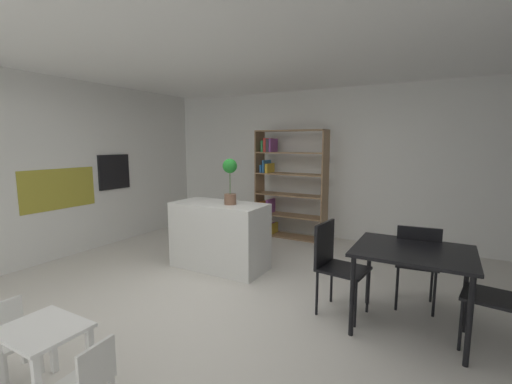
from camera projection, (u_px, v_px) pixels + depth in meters
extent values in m
plane|color=beige|center=(215.00, 299.00, 3.82)|extent=(9.75, 9.75, 0.00)
cube|color=white|center=(211.00, 44.00, 3.44)|extent=(7.09, 6.38, 0.06)
cube|color=white|center=(315.00, 164.00, 6.36)|extent=(7.09, 0.06, 2.69)
cube|color=silver|center=(44.00, 169.00, 5.17)|extent=(0.62, 5.76, 2.69)
cube|color=#9E932D|center=(59.00, 189.00, 5.08)|extent=(0.01, 1.13, 0.60)
cube|color=black|center=(114.00, 172.00, 5.88)|extent=(0.04, 0.60, 0.59)
cylinder|color=#B7BABC|center=(112.00, 158.00, 5.86)|extent=(0.02, 0.48, 0.02)
cube|color=silver|center=(220.00, 236.00, 4.75)|extent=(1.30, 0.63, 0.91)
cylinder|color=brown|center=(230.00, 199.00, 4.59)|extent=(0.16, 0.16, 0.14)
cylinder|color=#476633|center=(230.00, 183.00, 4.56)|extent=(0.01, 0.01, 0.31)
sphere|color=#218129|center=(230.00, 166.00, 4.52)|extent=(0.19, 0.19, 0.19)
cube|color=#997551|center=(260.00, 183.00, 6.55)|extent=(0.02, 0.36, 1.96)
cube|color=#997551|center=(325.00, 187.00, 5.92)|extent=(0.02, 0.36, 1.96)
cube|color=#997551|center=(291.00, 131.00, 6.10)|extent=(1.32, 0.36, 0.02)
cube|color=#997551|center=(290.00, 236.00, 6.38)|extent=(1.32, 0.36, 0.02)
cube|color=#997551|center=(290.00, 215.00, 6.32)|extent=(1.27, 0.36, 0.02)
cube|color=#997551|center=(290.00, 195.00, 6.27)|extent=(1.27, 0.36, 0.02)
cube|color=#997551|center=(291.00, 174.00, 6.21)|extent=(1.27, 0.36, 0.02)
cube|color=#997551|center=(291.00, 153.00, 6.16)|extent=(1.27, 0.36, 0.02)
cube|color=red|center=(266.00, 229.00, 6.60)|extent=(0.03, 0.30, 0.14)
cube|color=silver|center=(269.00, 227.00, 6.57)|extent=(0.04, 0.30, 0.23)
cube|color=#8E4793|center=(271.00, 228.00, 6.55)|extent=(0.03, 0.30, 0.19)
cube|color=gold|center=(274.00, 228.00, 6.53)|extent=(0.04, 0.30, 0.19)
cube|color=orange|center=(264.00, 206.00, 6.57)|extent=(0.03, 0.30, 0.22)
cube|color=gold|center=(267.00, 207.00, 6.54)|extent=(0.05, 0.30, 0.19)
cube|color=#8E4793|center=(271.00, 206.00, 6.50)|extent=(0.05, 0.30, 0.26)
cube|color=#2D6BAD|center=(264.00, 168.00, 6.47)|extent=(0.03, 0.30, 0.14)
cube|color=#2D6BAD|center=(267.00, 166.00, 6.43)|extent=(0.03, 0.30, 0.23)
cube|color=gold|center=(270.00, 168.00, 6.41)|extent=(0.05, 0.30, 0.17)
cube|color=#338E4C|center=(265.00, 146.00, 6.40)|extent=(0.04, 0.30, 0.21)
cube|color=red|center=(268.00, 145.00, 6.37)|extent=(0.05, 0.30, 0.25)
cube|color=#38383D|center=(271.00, 145.00, 6.34)|extent=(0.05, 0.30, 0.24)
cube|color=#8E4793|center=(273.00, 145.00, 6.31)|extent=(0.04, 0.30, 0.25)
cube|color=white|center=(43.00, 329.00, 2.28)|extent=(0.54, 0.43, 0.03)
cube|color=white|center=(53.00, 342.00, 2.58)|extent=(0.04, 0.04, 0.49)
cube|color=white|center=(91.00, 360.00, 2.35)|extent=(0.04, 0.04, 0.49)
cube|color=silver|center=(85.00, 380.00, 2.10)|extent=(0.28, 0.28, 0.02)
cube|color=silver|center=(97.00, 365.00, 2.03)|extent=(0.04, 0.26, 0.26)
cube|color=white|center=(13.00, 341.00, 2.51)|extent=(0.28, 0.28, 0.02)
cube|color=white|center=(2.00, 319.00, 2.55)|extent=(0.02, 0.28, 0.26)
cube|color=white|center=(5.00, 374.00, 2.37)|extent=(0.03, 0.03, 0.27)
cube|color=white|center=(40.00, 356.00, 2.58)|extent=(0.03, 0.03, 0.27)
cube|color=white|center=(23.00, 347.00, 2.69)|extent=(0.03, 0.03, 0.27)
cube|color=black|center=(413.00, 251.00, 3.09)|extent=(1.01, 0.84, 0.03)
cylinder|color=black|center=(352.00, 296.00, 3.05)|extent=(0.04, 0.04, 0.75)
cylinder|color=black|center=(469.00, 321.00, 2.62)|extent=(0.04, 0.04, 0.75)
cylinder|color=black|center=(369.00, 270.00, 3.67)|extent=(0.04, 0.04, 0.75)
cylinder|color=black|center=(466.00, 287.00, 3.24)|extent=(0.04, 0.04, 0.75)
cube|color=black|center=(494.00, 298.00, 2.83)|extent=(0.51, 0.47, 0.03)
cylinder|color=black|center=(466.00, 309.00, 3.12)|extent=(0.03, 0.03, 0.45)
cylinder|color=black|center=(461.00, 325.00, 2.85)|extent=(0.03, 0.03, 0.45)
cube|color=black|center=(416.00, 263.00, 3.60)|extent=(0.45, 0.45, 0.03)
cube|color=black|center=(418.00, 248.00, 3.39)|extent=(0.41, 0.07, 0.41)
cylinder|color=black|center=(432.00, 281.00, 3.72)|extent=(0.03, 0.03, 0.47)
cylinder|color=black|center=(398.00, 277.00, 3.86)|extent=(0.03, 0.03, 0.47)
cylinder|color=black|center=(434.00, 294.00, 3.41)|extent=(0.03, 0.03, 0.47)
cylinder|color=black|center=(397.00, 289.00, 3.54)|extent=(0.03, 0.03, 0.47)
cube|color=black|center=(343.00, 269.00, 3.44)|extent=(0.50, 0.47, 0.03)
cube|color=black|center=(324.00, 243.00, 3.53)|extent=(0.08, 0.42, 0.44)
cylinder|color=black|center=(355.00, 304.00, 3.21)|extent=(0.03, 0.03, 0.46)
cylinder|color=black|center=(368.00, 291.00, 3.50)|extent=(0.03, 0.03, 0.46)
cylinder|color=black|center=(317.00, 293.00, 3.45)|extent=(0.03, 0.03, 0.46)
cylinder|color=black|center=(331.00, 282.00, 3.73)|extent=(0.03, 0.03, 0.46)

